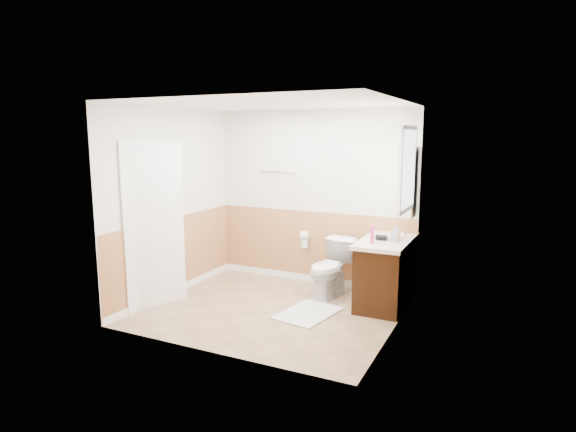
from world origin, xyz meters
The scene contains 32 objects.
floor centered at (0.00, 0.00, 0.00)m, with size 3.00×3.00×0.00m, color #8C7051.
ceiling centered at (0.00, 0.00, 2.50)m, with size 3.00×3.00×0.00m, color white.
wall_back centered at (0.00, 1.30, 1.25)m, with size 3.00×3.00×0.00m, color silver.
wall_front centered at (0.00, -1.30, 1.25)m, with size 3.00×3.00×0.00m, color silver.
wall_left centered at (-1.50, 0.00, 1.25)m, with size 3.00×3.00×0.00m, color silver.
wall_right centered at (1.50, 0.00, 1.25)m, with size 3.00×3.00×0.00m, color silver.
wainscot_back centered at (0.00, 1.29, 0.50)m, with size 3.00×3.00×0.00m, color #B07646.
wainscot_front centered at (0.00, -1.29, 0.50)m, with size 3.00×3.00×0.00m, color #B07646.
wainscot_left centered at (-1.49, 0.00, 0.50)m, with size 2.60×2.60×0.00m, color #B07646.
wainscot_right centered at (1.49, 0.00, 0.50)m, with size 2.60×2.60×0.00m, color #B07646.
toilet centered at (0.46, 0.82, 0.38)m, with size 0.42×0.74×0.76m, color white.
bath_mat centered at (0.46, 0.06, 0.01)m, with size 0.55×0.80×0.02m, color silver.
vanity_cabinet centered at (1.21, 0.81, 0.40)m, with size 0.55×1.10×0.80m, color black.
vanity_knob_left centered at (0.91, 0.71, 0.55)m, with size 0.03×0.03×0.03m, color silver.
vanity_knob_right centered at (0.91, 0.91, 0.55)m, with size 0.03×0.03×0.03m, color silver.
countertop centered at (1.20, 0.81, 0.83)m, with size 0.60×1.15×0.05m, color silver.
sink_basin centered at (1.21, 0.96, 0.86)m, with size 0.36×0.36×0.02m, color silver.
faucet centered at (1.39, 0.96, 0.92)m, with size 0.02×0.02×0.14m, color silver.
lotion_bottle centered at (1.11, 0.47, 0.96)m, with size 0.05×0.05×0.22m, color #D93885.
soap_dispenser centered at (1.33, 0.72, 0.96)m, with size 0.10×0.10×0.21m, color #929BA4.
hair_dryer_body centered at (1.16, 0.72, 0.89)m, with size 0.07×0.07×0.14m, color black.
hair_dryer_handle centered at (1.13, 0.72, 0.86)m, with size 0.03×0.03×0.07m, color black.
mirror_panel centered at (1.48, 1.10, 1.55)m, with size 0.02×0.35×0.90m, color silver.
window_frame centered at (1.47, 0.59, 1.75)m, with size 0.04×0.80×1.00m, color white.
window_glass centered at (1.49, 0.59, 1.75)m, with size 0.01×0.70×0.90m, color white.
door centered at (-1.40, -0.45, 1.02)m, with size 0.05×0.80×2.04m, color white.
door_frame centered at (-1.48, -0.45, 1.03)m, with size 0.02×0.92×2.10m, color white.
door_knob centered at (-1.34, -0.12, 0.95)m, with size 0.06×0.06×0.06m, color silver.
towel_bar centered at (-0.55, 1.25, 1.60)m, with size 0.02×0.02×0.62m, color silver.
tp_holder_bar centered at (-0.10, 1.23, 0.70)m, with size 0.02×0.02×0.14m, color silver.
tp_roll centered at (-0.10, 1.23, 0.70)m, with size 0.11×0.11×0.10m, color white.
tp_sheet centered at (-0.10, 1.23, 0.59)m, with size 0.10×0.01×0.16m, color white.
Camera 1 is at (2.61, -5.00, 2.15)m, focal length 29.75 mm.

